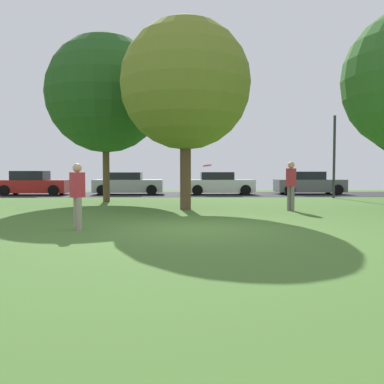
% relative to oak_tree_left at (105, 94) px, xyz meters
% --- Properties ---
extents(ground_plane, '(44.00, 44.00, 0.00)m').
position_rel_oak_tree_left_xyz_m(ground_plane, '(3.89, -9.72, -5.15)').
color(ground_plane, '#47702D').
extents(road_strip, '(44.00, 6.40, 0.01)m').
position_rel_oak_tree_left_xyz_m(road_strip, '(3.89, 6.28, -5.15)').
color(road_strip, '#28282B').
rests_on(road_strip, ground_plane).
extents(oak_tree_left, '(5.60, 5.60, 7.96)m').
position_rel_oak_tree_left_xyz_m(oak_tree_left, '(0.00, 0.00, 0.00)').
color(oak_tree_left, brown).
rests_on(oak_tree_left, ground_plane).
extents(maple_tree_far, '(4.94, 4.94, 7.22)m').
position_rel_oak_tree_left_xyz_m(maple_tree_far, '(3.74, -4.23, -0.41)').
color(maple_tree_far, brown).
rests_on(maple_tree_far, ground_plane).
extents(person_thrower, '(0.39, 0.37, 1.81)m').
position_rel_oak_tree_left_xyz_m(person_thrower, '(7.63, -4.91, -4.14)').
color(person_thrower, slate).
rests_on(person_thrower, ground_plane).
extents(person_catcher, '(0.39, 0.37, 1.65)m').
position_rel_oak_tree_left_xyz_m(person_catcher, '(0.99, -9.84, -4.24)').
color(person_catcher, gray).
rests_on(person_catcher, ground_plane).
extents(frisbee_disc, '(0.38, 0.38, 0.07)m').
position_rel_oak_tree_left_xyz_m(frisbee_disc, '(4.37, -7.33, -3.52)').
color(frisbee_disc, '#EA2D6B').
extents(parked_car_red, '(4.17, 2.00, 1.49)m').
position_rel_oak_tree_left_xyz_m(parked_car_red, '(-5.53, 5.97, -4.47)').
color(parked_car_red, '#B21E1E').
rests_on(parked_car_red, ground_plane).
extents(parked_car_silver, '(4.31, 2.08, 1.40)m').
position_rel_oak_tree_left_xyz_m(parked_car_silver, '(0.26, 6.39, -4.50)').
color(parked_car_silver, '#B7B7BC').
rests_on(parked_car_silver, ground_plane).
extents(parked_car_white, '(4.20, 1.94, 1.41)m').
position_rel_oak_tree_left_xyz_m(parked_car_white, '(6.05, 6.06, -4.50)').
color(parked_car_white, white).
rests_on(parked_car_white, ground_plane).
extents(parked_car_grey, '(4.31, 2.01, 1.45)m').
position_rel_oak_tree_left_xyz_m(parked_car_grey, '(11.83, 6.42, -4.49)').
color(parked_car_grey, slate).
rests_on(parked_car_grey, ground_plane).
extents(street_lamp_post, '(0.14, 0.14, 4.50)m').
position_rel_oak_tree_left_xyz_m(street_lamp_post, '(11.98, 2.48, -2.90)').
color(street_lamp_post, '#2D2D33').
rests_on(street_lamp_post, ground_plane).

